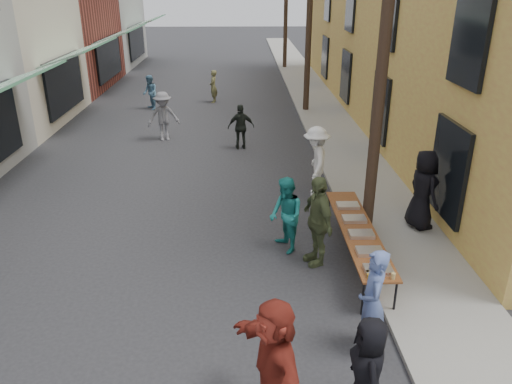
{
  "coord_description": "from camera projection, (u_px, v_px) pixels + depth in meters",
  "views": [
    {
      "loc": [
        1.4,
        -7.42,
        5.57
      ],
      "look_at": [
        1.68,
        2.58,
        1.3
      ],
      "focal_mm": 35.0,
      "sensor_mm": 36.0,
      "label": 1
    }
  ],
  "objects": [
    {
      "name": "guest_queue_back",
      "position": [
        274.0,
        362.0,
        6.54
      ],
      "size": [
        1.14,
        1.84,
        1.89
      ],
      "primitive_type": "imported",
      "rotation": [
        0.0,
        0.0,
        -1.21
      ],
      "color": "maroon",
      "rests_on": "ground"
    },
    {
      "name": "guest_front_a",
      "position": [
        368.0,
        372.0,
        6.56
      ],
      "size": [
        0.53,
        0.81,
        1.63
      ],
      "primitive_type": "imported",
      "rotation": [
        0.0,
        0.0,
        -1.59
      ],
      "color": "black",
      "rests_on": "ground"
    },
    {
      "name": "guest_front_b",
      "position": [
        372.0,
        303.0,
        7.81
      ],
      "size": [
        0.52,
        0.72,
        1.82
      ],
      "primitive_type": "imported",
      "rotation": [
        0.0,
        0.0,
        -1.71
      ],
      "color": "#566AA7",
      "rests_on": "ground"
    },
    {
      "name": "passerby_right",
      "position": [
        213.0,
        86.0,
        24.24
      ],
      "size": [
        0.42,
        0.59,
        1.56
      ],
      "primitive_type": "imported",
      "rotation": [
        0.0,
        0.0,
        4.63
      ],
      "color": "olive",
      "rests_on": "ground"
    },
    {
      "name": "guest_front_c",
      "position": [
        286.0,
        215.0,
        10.82
      ],
      "size": [
        0.88,
        1.0,
        1.71
      ],
      "primitive_type": "imported",
      "rotation": [
        0.0,
        0.0,
        -1.23
      ],
      "color": "teal",
      "rests_on": "ground"
    },
    {
      "name": "passerby_left",
      "position": [
        163.0,
        116.0,
        18.43
      ],
      "size": [
        1.32,
        0.98,
        1.82
      ],
      "primitive_type": "imported",
      "rotation": [
        0.0,
        0.0,
        0.29
      ],
      "color": "slate",
      "rests_on": "ground"
    },
    {
      "name": "catering_tray_buns",
      "position": [
        361.0,
        234.0,
        10.16
      ],
      "size": [
        0.5,
        0.33,
        0.08
      ],
      "primitive_type": "cube",
      "color": "tan",
      "rests_on": "serving_table"
    },
    {
      "name": "guest_front_e",
      "position": [
        317.0,
        221.0,
        10.3
      ],
      "size": [
        0.8,
        1.24,
        1.96
      ],
      "primitive_type": "imported",
      "rotation": [
        0.0,
        0.0,
        -1.26
      ],
      "color": "#4D5934",
      "rests_on": "ground"
    },
    {
      "name": "condiment_jar_c",
      "position": [
        367.0,
        273.0,
        8.82
      ],
      "size": [
        0.07,
        0.07,
        0.08
      ],
      "primitive_type": "cylinder",
      "color": "#A57F26",
      "rests_on": "serving_table"
    },
    {
      "name": "condiment_jar_b",
      "position": [
        369.0,
        276.0,
        8.73
      ],
      "size": [
        0.07,
        0.07,
        0.08
      ],
      "primitive_type": "cylinder",
      "color": "#A57F26",
      "rests_on": "serving_table"
    },
    {
      "name": "cup_stack",
      "position": [
        393.0,
        276.0,
        8.68
      ],
      "size": [
        0.08,
        0.08,
        0.12
      ],
      "primitive_type": "cylinder",
      "color": "tan",
      "rests_on": "serving_table"
    },
    {
      "name": "catering_tray_foil_d",
      "position": [
        354.0,
        219.0,
        10.8
      ],
      "size": [
        0.5,
        0.33,
        0.08
      ],
      "primitive_type": "cube",
      "color": "#B2B2B7",
      "rests_on": "serving_table"
    },
    {
      "name": "server",
      "position": [
        423.0,
        190.0,
        11.63
      ],
      "size": [
        0.82,
        1.06,
        1.91
      ],
      "primitive_type": "imported",
      "rotation": [
        0.0,
        0.0,
        1.83
      ],
      "color": "black",
      "rests_on": "sidewalk"
    },
    {
      "name": "passerby_far",
      "position": [
        150.0,
        92.0,
        22.92
      ],
      "size": [
        0.87,
        0.95,
        1.57
      ],
      "primitive_type": "imported",
      "rotation": [
        0.0,
        0.0,
        5.17
      ],
      "color": "teal",
      "rests_on": "ground"
    },
    {
      "name": "catering_tray_sausage",
      "position": [
        378.0,
        270.0,
        8.92
      ],
      "size": [
        0.5,
        0.33,
        0.08
      ],
      "primitive_type": "cube",
      "color": "maroon",
      "rests_on": "serving_table"
    },
    {
      "name": "catering_tray_buns_end",
      "position": [
        348.0,
        206.0,
        11.44
      ],
      "size": [
        0.5,
        0.33,
        0.08
      ],
      "primitive_type": "cube",
      "color": "tan",
      "rests_on": "serving_table"
    },
    {
      "name": "guest_front_d",
      "position": [
        316.0,
        161.0,
        13.67
      ],
      "size": [
        0.86,
        1.33,
        1.95
      ],
      "primitive_type": "imported",
      "rotation": [
        0.0,
        0.0,
        -1.68
      ],
      "color": "white",
      "rests_on": "ground"
    },
    {
      "name": "ground",
      "position": [
        167.0,
        316.0,
        8.97
      ],
      "size": [
        120.0,
        120.0,
        0.0
      ],
      "primitive_type": "plane",
      "color": "#28282B",
      "rests_on": "ground"
    },
    {
      "name": "condiment_jar_a",
      "position": [
        370.0,
        279.0,
        8.64
      ],
      "size": [
        0.07,
        0.07,
        0.08
      ],
      "primitive_type": "cylinder",
      "color": "#A57F26",
      "rests_on": "serving_table"
    },
    {
      "name": "utility_pole_mid",
      "position": [
        310.0,
        7.0,
        21.1
      ],
      "size": [
        0.26,
        0.26,
        9.0
      ],
      "primitive_type": "cylinder",
      "color": "#2D2116",
      "rests_on": "ground"
    },
    {
      "name": "passerby_mid",
      "position": [
        241.0,
        127.0,
        17.54
      ],
      "size": [
        0.97,
        0.49,
        1.59
      ],
      "primitive_type": "imported",
      "rotation": [
        0.0,
        0.0,
        3.25
      ],
      "color": "black",
      "rests_on": "ground"
    },
    {
      "name": "sidewalk",
      "position": [
        321.0,
        110.0,
        22.87
      ],
      "size": [
        2.2,
        60.0,
        0.1
      ],
      "primitive_type": "cube",
      "color": "gray",
      "rests_on": "ground"
    },
    {
      "name": "utility_pole_near",
      "position": [
        385.0,
        37.0,
        10.07
      ],
      "size": [
        0.26,
        0.26,
        9.0
      ],
      "primitive_type": "cylinder",
      "color": "#2D2116",
      "rests_on": "ground"
    },
    {
      "name": "serving_table",
      "position": [
        358.0,
        231.0,
        10.46
      ],
      "size": [
        0.7,
        4.0,
        0.75
      ],
      "color": "brown",
      "rests_on": "ground"
    },
    {
      "name": "catering_tray_foil_b",
      "position": [
        370.0,
        251.0,
        9.51
      ],
      "size": [
        0.5,
        0.33,
        0.08
      ],
      "primitive_type": "cube",
      "color": "#B2B2B7",
      "rests_on": "serving_table"
    }
  ]
}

